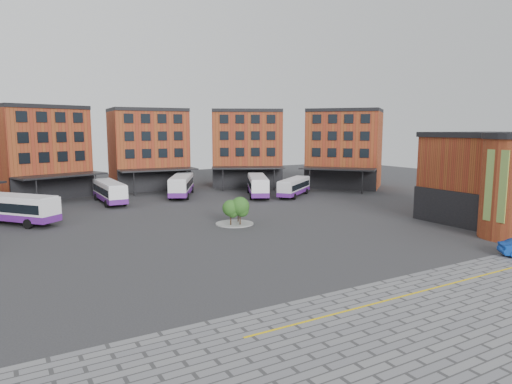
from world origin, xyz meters
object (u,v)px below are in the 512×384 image
bus_f (294,187)px  tree_island (237,209)px  bus_e (258,185)px  bus_b (11,208)px  bus_c (109,191)px  bus_d (182,185)px

bus_f → tree_island: bearing=-88.2°
bus_e → tree_island: bearing=-100.2°
bus_b → bus_c: size_ratio=0.98×
bus_d → bus_e: 12.45m
tree_island → bus_c: tree_island is taller
bus_b → bus_c: (13.24, 9.49, -0.12)m
bus_c → bus_f: bus_c is taller
bus_d → tree_island: bearing=-68.7°
bus_d → bus_b: bearing=-129.4°
bus_d → bus_c: bearing=-146.8°
bus_e → bus_c: bearing=-166.5°
bus_c → bus_f: bearing=-16.1°
bus_e → bus_f: bus_e is taller
tree_island → bus_f: (18.52, 15.12, -0.24)m
bus_b → bus_d: size_ratio=0.93×
tree_island → bus_c: bearing=111.5°
bus_c → bus_d: bearing=5.9°
tree_island → bus_e: 22.48m
tree_island → bus_c: 24.92m
bus_b → bus_d: bearing=-16.1°
tree_island → bus_e: bearing=53.5°
bus_c → bus_b: bearing=-144.2°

